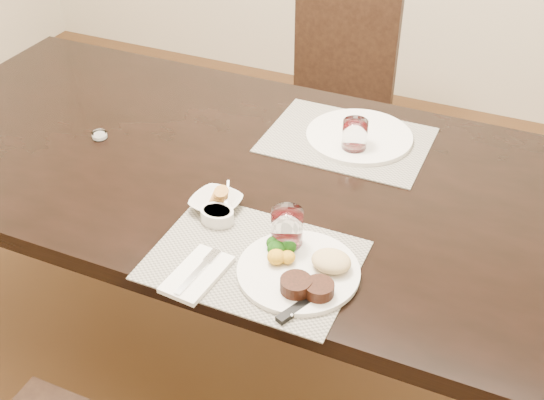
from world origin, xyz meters
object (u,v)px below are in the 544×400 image
at_px(chair_far, 334,96).
at_px(dinner_plate, 303,270).
at_px(wine_glass_near, 287,231).
at_px(steak_knife, 301,301).
at_px(far_plate, 359,136).
at_px(cracker_bowl, 216,203).

height_order(chair_far, dinner_plate, chair_far).
xyz_separation_m(chair_far, wine_glass_near, (0.30, -1.21, 0.30)).
distance_m(chair_far, wine_glass_near, 1.28).
relative_size(steak_knife, far_plate, 0.76).
height_order(wine_glass_near, far_plate, wine_glass_near).
bearing_deg(wine_glass_near, far_plate, 89.64).
relative_size(steak_knife, cracker_bowl, 1.77).
distance_m(cracker_bowl, far_plate, 0.51).
xyz_separation_m(steak_knife, far_plate, (-0.10, 0.69, 0.00)).
height_order(steak_knife, wine_glass_near, wine_glass_near).
height_order(dinner_plate, steak_knife, dinner_plate).
bearing_deg(dinner_plate, far_plate, 90.27).
bearing_deg(chair_far, cracker_bowl, -85.82).
bearing_deg(cracker_bowl, wine_glass_near, -16.63).
height_order(steak_knife, cracker_bowl, cracker_bowl).
bearing_deg(chair_far, far_plate, -65.80).
xyz_separation_m(chair_far, far_plate, (0.30, -0.68, 0.26)).
bearing_deg(steak_knife, dinner_plate, 132.74).
relative_size(chair_far, dinner_plate, 3.30).
height_order(chair_far, cracker_bowl, chair_far).
distance_m(chair_far, far_plate, 0.79).
bearing_deg(steak_knife, cracker_bowl, 169.05).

